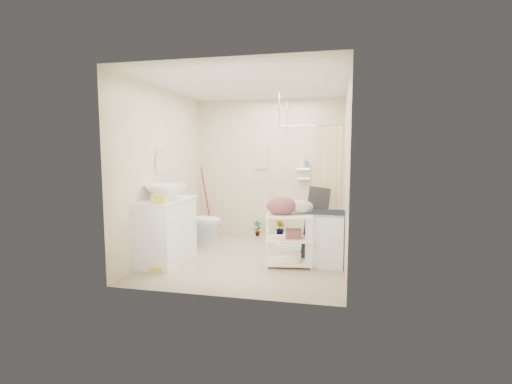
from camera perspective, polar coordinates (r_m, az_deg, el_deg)
floor at (r=5.80m, az=-0.87°, el=-9.95°), size 3.20×3.20×0.00m
ceiling at (r=5.65m, az=-0.91°, el=16.26°), size 2.80×3.20×0.04m
wall_back at (r=7.14m, az=2.03°, el=3.69°), size 2.80×0.04×2.60m
wall_front at (r=4.04m, az=-6.05°, el=1.73°), size 2.80×0.04×2.60m
wall_left at (r=6.05m, az=-13.93°, el=3.06°), size 0.04×3.20×2.60m
wall_right at (r=5.43m, az=13.66°, el=2.73°), size 0.04×3.20×2.60m
vanity at (r=5.61m, az=-13.74°, el=-5.78°), size 0.61×1.07×0.93m
sink at (r=5.50m, az=-13.67°, el=0.02°), size 0.66×0.66×0.21m
counter_basket at (r=5.09m, az=-14.52°, el=-1.04°), size 0.21×0.17×0.11m
floor_basket at (r=5.25m, az=-14.86°, el=-11.19°), size 0.25×0.21×0.12m
toilet at (r=6.57m, az=-8.55°, el=-4.51°), size 0.81×0.50×0.80m
mop at (r=7.45m, az=-7.96°, el=-1.25°), size 0.15×0.15×1.31m
potted_plant_a at (r=7.14m, az=0.19°, el=-5.60°), size 0.19×0.16×0.30m
potted_plant_b at (r=7.04m, az=3.78°, el=-5.63°), size 0.24×0.24×0.34m
hanging_towel at (r=7.14m, az=0.82°, el=5.30°), size 0.28×0.03×0.42m
towel_ring at (r=5.86m, az=-14.66°, el=4.61°), size 0.04×0.22×0.34m
tp_holder at (r=6.13m, az=-13.25°, el=-2.33°), size 0.08×0.12×0.14m
shower at (r=6.51m, az=8.54°, el=1.18°), size 1.10×1.10×2.10m
shampoo_bottle_a at (r=6.98m, az=7.16°, el=4.65°), size 0.09×0.09×0.22m
shampoo_bottle_b at (r=6.97m, az=7.73°, el=4.37°), size 0.09×0.09×0.15m
washing_machine at (r=5.45m, az=10.69°, el=-6.98°), size 0.55×0.56×0.76m
laundry_rack at (r=5.26m, az=5.16°, el=-6.60°), size 0.70×0.47×0.90m
ironing_board at (r=5.57m, az=9.15°, el=-4.71°), size 0.33×0.13×1.13m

